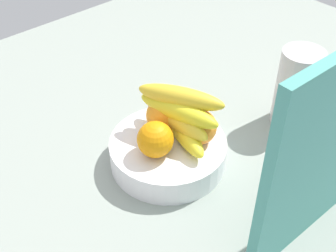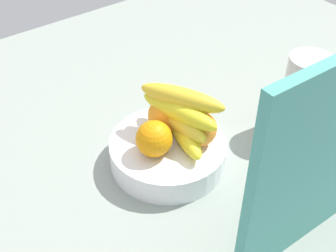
{
  "view_description": "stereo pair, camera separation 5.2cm",
  "coord_description": "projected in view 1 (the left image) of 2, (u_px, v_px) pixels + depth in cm",
  "views": [
    {
      "loc": [
        40.81,
        46.92,
        63.39
      ],
      "look_at": [
        -2.28,
        -0.8,
        9.38
      ],
      "focal_mm": 47.66,
      "sensor_mm": 36.0,
      "label": 1
    },
    {
      "loc": [
        36.8,
        50.26,
        63.39
      ],
      "look_at": [
        -2.28,
        -0.8,
        9.38
      ],
      "focal_mm": 47.66,
      "sensor_mm": 36.0,
      "label": 2
    }
  ],
  "objects": [
    {
      "name": "ground_plane",
      "position": [
        162.0,
        174.0,
        0.89
      ],
      "size": [
        180.0,
        140.0,
        3.0
      ],
      "primitive_type": "cube",
      "color": "gray"
    },
    {
      "name": "cutting_board",
      "position": [
        324.0,
        152.0,
        0.66
      ],
      "size": [
        28.04,
        2.67,
        36.0
      ],
      "primitive_type": "cube",
      "rotation": [
        0.0,
        0.0,
        -0.03
      ],
      "color": "teal",
      "rests_on": "ground_plane"
    },
    {
      "name": "fruit_bowl",
      "position": [
        168.0,
        152.0,
        0.88
      ],
      "size": [
        23.01,
        23.01,
        5.38
      ],
      "primitive_type": "cylinder",
      "color": "white",
      "rests_on": "ground_plane"
    },
    {
      "name": "banana_bunch",
      "position": [
        179.0,
        114.0,
        0.85
      ],
      "size": [
        11.52,
        18.79,
        10.6
      ],
      "color": "yellow",
      "rests_on": "fruit_bowl"
    },
    {
      "name": "orange_front_right",
      "position": [
        199.0,
        127.0,
        0.85
      ],
      "size": [
        6.89,
        6.89,
        6.89
      ],
      "primitive_type": "sphere",
      "color": "orange",
      "rests_on": "fruit_bowl"
    },
    {
      "name": "orange_front_left",
      "position": [
        156.0,
        140.0,
        0.82
      ],
      "size": [
        6.89,
        6.89,
        6.89
      ],
      "primitive_type": "sphere",
      "color": "orange",
      "rests_on": "fruit_bowl"
    },
    {
      "name": "orange_center",
      "position": [
        163.0,
        115.0,
        0.87
      ],
      "size": [
        6.89,
        6.89,
        6.89
      ],
      "primitive_type": "sphere",
      "color": "orange",
      "rests_on": "fruit_bowl"
    },
    {
      "name": "thermos_tumbler",
      "position": [
        297.0,
        88.0,
        0.94
      ],
      "size": [
        8.97,
        8.97,
        17.63
      ],
      "primitive_type": "cylinder",
      "color": "#BEB8BA",
      "rests_on": "ground_plane"
    }
  ]
}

